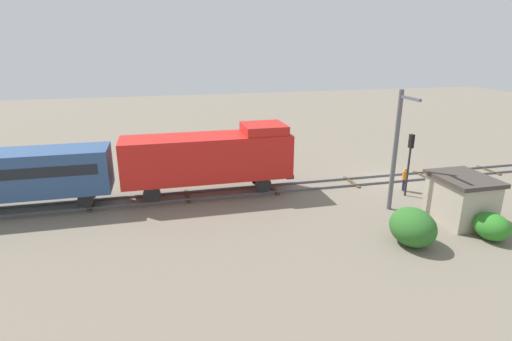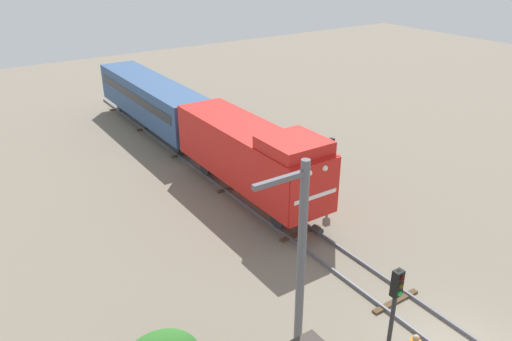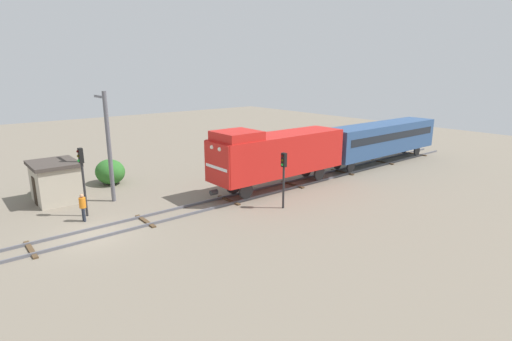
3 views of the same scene
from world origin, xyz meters
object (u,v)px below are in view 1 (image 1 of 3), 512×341
at_px(catenary_mast, 396,148).
at_px(relay_hut, 461,198).
at_px(locomotive, 210,156).
at_px(worker_near_track, 405,177).
at_px(traffic_signal_near, 410,154).
at_px(traffic_signal_mid, 238,145).

relative_size(catenary_mast, relay_hut, 2.12).
distance_m(catenary_mast, relay_hut, 4.62).
bearing_deg(locomotive, catenary_mast, -115.73).
relative_size(worker_near_track, relay_hut, 0.49).
height_order(traffic_signal_near, relay_hut, traffic_signal_near).
xyz_separation_m(locomotive, worker_near_track, (-2.40, -13.25, -1.78)).
bearing_deg(worker_near_track, catenary_mast, 79.49).
distance_m(locomotive, traffic_signal_near, 13.24).
bearing_deg(worker_near_track, locomotive, 24.97).
xyz_separation_m(traffic_signal_near, catenary_mast, (-1.87, 2.33, 1.00)).
bearing_deg(relay_hut, traffic_signal_near, 8.58).
xyz_separation_m(traffic_signal_mid, catenary_mast, (-8.47, -8.01, 1.39)).
bearing_deg(locomotive, worker_near_track, -100.27).
bearing_deg(traffic_signal_mid, worker_near_track, -118.36).
distance_m(traffic_signal_near, catenary_mast, 3.15).
bearing_deg(traffic_signal_mid, catenary_mast, -136.59).
relative_size(traffic_signal_mid, worker_near_track, 2.16).
distance_m(traffic_signal_mid, worker_near_track, 12.31).
distance_m(worker_near_track, catenary_mast, 4.83).
relative_size(worker_near_track, catenary_mast, 0.23).
height_order(traffic_signal_near, catenary_mast, catenary_mast).
bearing_deg(traffic_signal_near, worker_near_track, -26.86).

